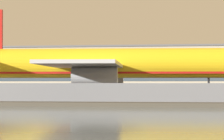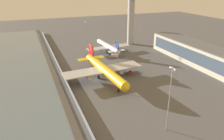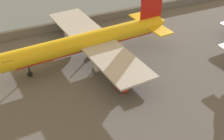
% 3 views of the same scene
% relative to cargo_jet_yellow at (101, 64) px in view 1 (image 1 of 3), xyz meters
% --- Properties ---
extents(ground_plane, '(500.00, 500.00, 0.00)m').
position_rel_cargo_jet_yellow_xyz_m(ground_plane, '(0.10, -5.36, -5.78)').
color(ground_plane, '#565659').
extents(shoreline_seawall, '(320.00, 3.00, 0.50)m').
position_rel_cargo_jet_yellow_xyz_m(shoreline_seawall, '(0.10, -25.86, -5.53)').
color(shoreline_seawall, '#474238').
rests_on(shoreline_seawall, ground).
extents(perimeter_fence, '(280.00, 0.10, 2.71)m').
position_rel_cargo_jet_yellow_xyz_m(perimeter_fence, '(0.10, -21.36, -4.42)').
color(perimeter_fence, slate).
rests_on(perimeter_fence, ground).
extents(cargo_jet_yellow, '(54.02, 46.68, 15.15)m').
position_rel_cargo_jet_yellow_xyz_m(cargo_jet_yellow, '(0.00, 0.00, 0.00)').
color(cargo_jet_yellow, yellow).
rests_on(cargo_jet_yellow, ground).
extents(baggage_tug, '(2.56, 3.55, 1.80)m').
position_rel_cargo_jet_yellow_xyz_m(baggage_tug, '(-1.60, 16.90, -4.97)').
color(baggage_tug, red).
rests_on(baggage_tug, ground).
extents(terminal_building, '(75.59, 16.98, 13.33)m').
position_rel_cargo_jet_yellow_xyz_m(terminal_building, '(-6.63, 67.94, 0.90)').
color(terminal_building, '#BCB299').
rests_on(terminal_building, ground).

